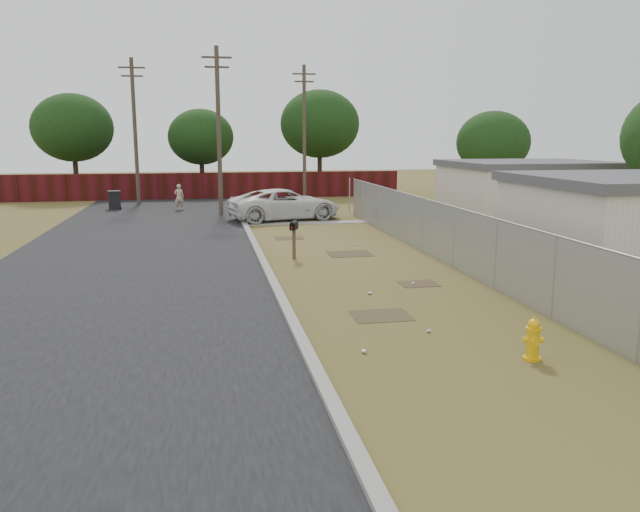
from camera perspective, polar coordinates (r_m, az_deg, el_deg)
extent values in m
plane|color=brown|center=(20.06, 3.85, -1.40)|extent=(120.00, 120.00, 0.00)
cube|color=black|center=(27.44, -15.85, 1.55)|extent=(9.00, 60.00, 0.02)
cube|color=#9C9B92|center=(27.37, -6.43, 1.98)|extent=(0.25, 60.00, 0.12)
cube|color=#9C9B92|center=(31.16, -1.39, 3.05)|extent=(6.20, 1.00, 0.03)
cylinder|color=gray|center=(15.59, 20.64, -1.89)|extent=(0.06, 0.06, 2.00)
cylinder|color=gray|center=(18.17, 15.79, 0.13)|extent=(0.06, 0.06, 2.00)
cylinder|color=gray|center=(20.85, 12.17, 1.64)|extent=(0.06, 0.06, 2.00)
cylinder|color=gray|center=(23.62, 9.38, 2.80)|extent=(0.06, 0.06, 2.00)
cylinder|color=gray|center=(26.43, 7.18, 3.71)|extent=(0.06, 0.06, 2.00)
cylinder|color=gray|center=(29.28, 5.40, 4.44)|extent=(0.06, 0.06, 2.00)
cylinder|color=gray|center=(32.16, 3.94, 5.04)|extent=(0.06, 0.06, 2.00)
cylinder|color=gray|center=(35.06, 2.71, 5.53)|extent=(0.06, 0.06, 2.00)
cylinder|color=gray|center=(21.64, 11.26, 4.68)|extent=(0.04, 26.00, 0.04)
cube|color=gray|center=(21.77, 11.16, 2.06)|extent=(0.01, 26.00, 2.00)
cube|color=black|center=(21.91, 11.24, 0.26)|extent=(0.03, 26.00, 0.60)
cube|color=#490F14|center=(44.12, -12.01, 6.27)|extent=(30.00, 0.12, 1.80)
cylinder|color=brown|center=(34.99, -9.24, 11.13)|extent=(0.24, 0.24, 9.00)
cube|color=brown|center=(35.24, -9.44, 17.48)|extent=(1.60, 0.10, 0.10)
cube|color=brown|center=(35.18, -9.41, 16.68)|extent=(1.30, 0.10, 0.10)
cylinder|color=brown|center=(41.19, -16.55, 10.77)|extent=(0.24, 0.24, 9.00)
cube|color=brown|center=(41.39, -16.85, 16.17)|extent=(1.60, 0.10, 0.10)
cube|color=brown|center=(41.35, -16.81, 15.48)|extent=(1.30, 0.10, 0.10)
cylinder|color=brown|center=(43.53, -1.44, 11.19)|extent=(0.24, 0.24, 9.00)
cube|color=brown|center=(43.73, -1.47, 16.31)|extent=(1.60, 0.10, 0.10)
cube|color=brown|center=(43.68, -1.46, 15.65)|extent=(1.30, 0.10, 0.10)
cube|color=silver|center=(32.07, 18.29, 5.21)|extent=(7.00, 6.00, 2.80)
cube|color=#4C4C51|center=(31.97, 18.46, 7.98)|extent=(7.28, 6.24, 0.30)
cylinder|color=#382819|center=(48.91, -21.41, 7.08)|extent=(0.36, 0.36, 3.30)
ellipsoid|color=black|center=(48.84, -21.68, 10.85)|extent=(5.70, 5.70, 4.84)
cylinder|color=#382819|center=(49.06, -10.72, 7.38)|extent=(0.36, 0.36, 2.86)
ellipsoid|color=black|center=(48.98, -10.84, 10.65)|extent=(4.94, 4.94, 4.20)
cylinder|color=#382819|center=(48.86, -0.03, 7.94)|extent=(0.36, 0.36, 3.52)
ellipsoid|color=black|center=(48.81, -0.03, 11.98)|extent=(6.08, 6.08, 5.17)
cylinder|color=#382819|center=(41.19, 15.35, 6.40)|extent=(0.36, 0.36, 2.64)
ellipsoid|color=black|center=(41.09, 15.53, 9.99)|extent=(4.56, 4.56, 3.88)
cylinder|color=#EFB60C|center=(12.91, 18.79, -8.85)|extent=(0.42, 0.42, 0.06)
cylinder|color=#EFB60C|center=(12.81, 18.87, -7.56)|extent=(0.30, 0.30, 0.59)
cylinder|color=#EFB60C|center=(12.72, 18.95, -6.31)|extent=(0.38, 0.38, 0.05)
sphere|color=#EFB60C|center=(12.70, 18.98, -5.96)|extent=(0.28, 0.28, 0.23)
cylinder|color=#EFB60C|center=(12.67, 19.01, -5.43)|extent=(0.05, 0.05, 0.06)
cylinder|color=#EFB60C|center=(12.75, 18.27, -7.27)|extent=(0.13, 0.13, 0.11)
cylinder|color=#EFB60C|center=(12.83, 19.51, -7.25)|extent=(0.13, 0.13, 0.11)
cylinder|color=#EFB60C|center=(12.66, 19.06, -7.46)|extent=(0.17, 0.15, 0.14)
cube|color=brown|center=(21.97, -2.39, 1.17)|extent=(0.13, 0.13, 1.11)
cube|color=black|center=(21.88, -2.40, 2.69)|extent=(0.38, 0.57, 0.20)
cylinder|color=black|center=(21.86, -2.40, 2.95)|extent=(0.38, 0.57, 0.20)
cube|color=red|center=(21.60, -2.58, 2.59)|extent=(0.04, 0.05, 0.11)
imported|color=silver|center=(32.40, -3.23, 4.74)|extent=(6.25, 3.93, 1.61)
imported|color=tan|center=(37.71, -12.76, 5.29)|extent=(0.57, 0.39, 1.52)
cube|color=black|center=(38.95, -18.29, 4.82)|extent=(0.76, 0.76, 1.04)
cube|color=black|center=(38.90, -18.33, 5.62)|extent=(0.84, 0.84, 0.09)
cylinder|color=black|center=(38.69, -17.74, 4.20)|extent=(0.09, 0.22, 0.22)
cylinder|color=beige|center=(14.05, 9.88, -6.75)|extent=(0.10, 0.08, 0.07)
cylinder|color=#BBBBC0|center=(17.16, 4.57, -3.39)|extent=(0.12, 0.10, 0.07)
cylinder|color=beige|center=(18.43, 8.54, -2.48)|extent=(0.07, 0.10, 0.07)
cylinder|color=#BBBBC0|center=(12.59, 4.06, -8.72)|extent=(0.11, 0.12, 0.07)
cylinder|color=beige|center=(24.83, 3.43, 1.07)|extent=(0.09, 0.11, 0.07)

